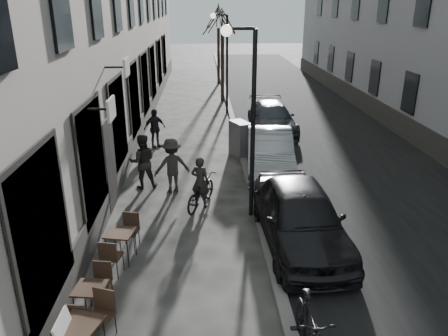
{
  "coord_description": "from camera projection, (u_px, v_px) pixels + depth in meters",
  "views": [
    {
      "loc": [
        -1.3,
        -4.94,
        5.59
      ],
      "look_at": [
        -0.81,
        5.0,
        1.8
      ],
      "focal_mm": 35.0,
      "sensor_mm": 36.0,
      "label": 1
    }
  ],
  "objects": [
    {
      "name": "kerb",
      "position": [
        233.0,
        121.0,
        21.58
      ],
      "size": [
        0.25,
        60.0,
        0.12
      ],
      "primitive_type": "cube",
      "color": "slate",
      "rests_on": "ground"
    },
    {
      "name": "car_mid",
      "position": [
        270.0,
        152.0,
        15.15
      ],
      "size": [
        1.95,
        4.5,
        1.44
      ],
      "primitive_type": "imported",
      "rotation": [
        0.0,
        0.0,
        -0.1
      ],
      "color": "#93979B",
      "rests_on": "ground"
    },
    {
      "name": "tree_far",
      "position": [
        218.0,
        16.0,
        30.19
      ],
      "size": [
        2.4,
        2.4,
        5.7
      ],
      "color": "black",
      "rests_on": "ground"
    },
    {
      "name": "bicycle",
      "position": [
        200.0,
        191.0,
        12.63
      ],
      "size": [
        1.27,
        1.87,
        0.93
      ],
      "primitive_type": "imported",
      "rotation": [
        0.0,
        0.0,
        2.73
      ],
      "color": "black",
      "rests_on": "ground"
    },
    {
      "name": "bistro_set_c",
      "position": [
        121.0,
        243.0,
        9.94
      ],
      "size": [
        0.71,
        1.53,
        0.88
      ],
      "rotation": [
        0.0,
        0.0,
        -0.2
      ],
      "color": "#322216",
      "rests_on": "ground"
    },
    {
      "name": "car_far",
      "position": [
        272.0,
        118.0,
        19.83
      ],
      "size": [
        1.94,
        4.56,
        1.31
      ],
      "primitive_type": "imported",
      "rotation": [
        0.0,
        0.0,
        0.02
      ],
      "color": "#393D44",
      "rests_on": "ground"
    },
    {
      "name": "bistro_set_b",
      "position": [
        91.0,
        299.0,
        8.12
      ],
      "size": [
        0.63,
        1.41,
        0.81
      ],
      "rotation": [
        0.0,
        0.0,
        -0.13
      ],
      "color": "#322216",
      "rests_on": "ground"
    },
    {
      "name": "utility_cabinet",
      "position": [
        240.0,
        139.0,
        16.62
      ],
      "size": [
        0.84,
        1.05,
        1.38
      ],
      "primitive_type": "cube",
      "rotation": [
        0.0,
        0.0,
        0.42
      ],
      "color": "slate",
      "rests_on": "ground"
    },
    {
      "name": "streetlamp_far",
      "position": [
        224.0,
        53.0,
        22.33
      ],
      "size": [
        0.9,
        0.28,
        5.09
      ],
      "color": "black",
      "rests_on": "ground"
    },
    {
      "name": "car_near",
      "position": [
        300.0,
        216.0,
        10.5
      ],
      "size": [
        2.0,
        4.62,
        1.55
      ],
      "primitive_type": "imported",
      "rotation": [
        0.0,
        0.0,
        0.04
      ],
      "color": "black",
      "rests_on": "ground"
    },
    {
      "name": "cyclist_rider",
      "position": [
        200.0,
        182.0,
        12.52
      ],
      "size": [
        0.65,
        0.56,
        1.52
      ],
      "primitive_type": "imported",
      "rotation": [
        0.0,
        0.0,
        2.73
      ],
      "color": "black",
      "rests_on": "ground"
    },
    {
      "name": "pedestrian_near",
      "position": [
        143.0,
        161.0,
        13.78
      ],
      "size": [
        0.96,
        0.8,
        1.76
      ],
      "primitive_type": "imported",
      "rotation": [
        0.0,
        0.0,
        3.31
      ],
      "color": "#272421",
      "rests_on": "ground"
    },
    {
      "name": "pedestrian_far",
      "position": [
        155.0,
        128.0,
        17.71
      ],
      "size": [
        1.0,
        0.82,
        1.59
      ],
      "primitive_type": "imported",
      "rotation": [
        0.0,
        0.0,
        0.55
      ],
      "color": "black",
      "rests_on": "ground"
    },
    {
      "name": "pedestrian_mid",
      "position": [
        172.0,
        165.0,
        13.49
      ],
      "size": [
        1.25,
        0.93,
        1.73
      ],
      "primitive_type": "imported",
      "rotation": [
        0.0,
        0.0,
        3.43
      ],
      "color": "#2C2927",
      "rests_on": "ground"
    },
    {
      "name": "road",
      "position": [
        306.0,
        122.0,
        21.77
      ],
      "size": [
        7.3,
        60.0,
        0.0
      ],
      "primitive_type": "cube",
      "color": "black",
      "rests_on": "ground"
    },
    {
      "name": "tree_near",
      "position": [
        222.0,
        20.0,
        24.6
      ],
      "size": [
        2.4,
        2.4,
        5.7
      ],
      "color": "black",
      "rests_on": "ground"
    },
    {
      "name": "moped",
      "position": [
        309.0,
        334.0,
        7.04
      ],
      "size": [
        0.58,
        1.95,
        1.17
      ],
      "primitive_type": "imported",
      "rotation": [
        0.0,
        0.0,
        -0.02
      ],
      "color": "black",
      "rests_on": "ground"
    },
    {
      "name": "streetlamp_near",
      "position": [
        247.0,
        104.0,
        11.13
      ],
      "size": [
        0.9,
        0.28,
        5.09
      ],
      "color": "black",
      "rests_on": "ground"
    }
  ]
}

